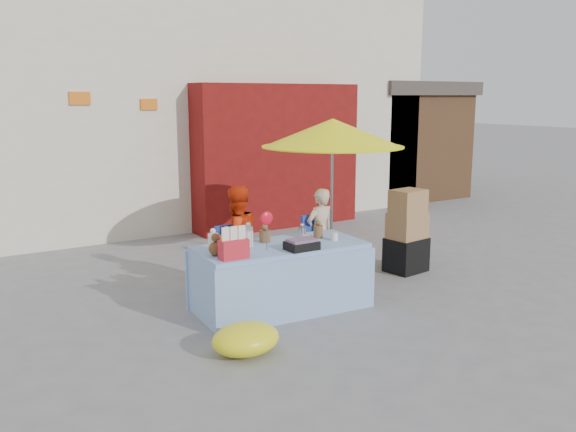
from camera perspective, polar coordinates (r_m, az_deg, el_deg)
ground at (r=6.85m, az=1.69°, el=-9.19°), size 80.00×80.00×0.00m
backdrop at (r=13.50m, az=-15.00°, el=13.85°), size 14.00×8.00×7.80m
market_table at (r=6.91m, az=-0.72°, el=-5.65°), size 2.00×1.04×1.18m
chair_left at (r=7.43m, az=-4.36°, el=-5.50°), size 0.53×0.52×0.85m
chair_right at (r=8.07m, az=3.51°, el=-4.14°), size 0.53×0.52×0.85m
vendor_orange at (r=7.44m, az=-4.88°, el=-2.23°), size 0.70×0.57×1.33m
vendor_beige at (r=8.10m, az=3.00°, el=-1.59°), size 0.46×0.33×1.19m
umbrella at (r=8.21m, az=4.20°, el=7.70°), size 1.90×1.90×2.09m
box_stack at (r=8.49m, az=11.06°, el=-1.67°), size 0.57×0.48×1.14m
tarp_bundle at (r=5.83m, az=-3.97°, el=-11.41°), size 0.81×0.74×0.30m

